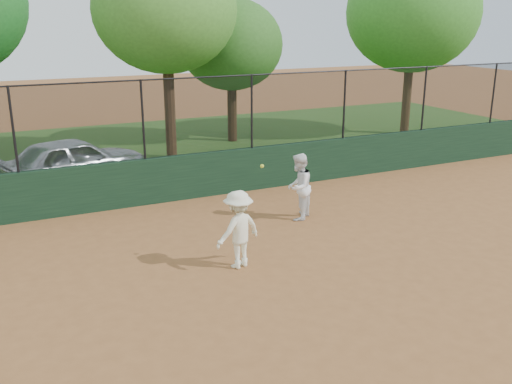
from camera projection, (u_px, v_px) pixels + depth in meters
name	position (u px, v px, depth m)	size (l,w,h in m)	color
ground	(269.00, 298.00, 9.87)	(80.00, 80.00, 0.00)	#92592F
back_wall	(165.00, 179.00, 14.86)	(26.00, 0.20, 1.20)	#16311D
grass_strip	(116.00, 154.00, 20.20)	(36.00, 12.00, 0.01)	#264B17
parked_car	(74.00, 161.00, 16.28)	(1.67, 4.15, 1.42)	#B1B6BB
player_second	(299.00, 187.00, 13.51)	(0.78, 0.61, 1.60)	white
player_main	(238.00, 229.00, 10.89)	(1.11, 0.82, 2.04)	white
fence_assembly	(161.00, 117.00, 14.37)	(26.00, 0.06, 2.00)	black
tree_2	(165.00, 10.00, 18.30)	(4.72, 4.29, 6.93)	#452B18
tree_3	(231.00, 45.00, 21.32)	(3.94, 3.58, 5.37)	#392613
tree_4	(413.00, 13.00, 22.35)	(5.39, 4.90, 7.16)	#4D341B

